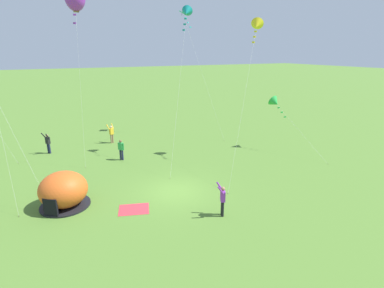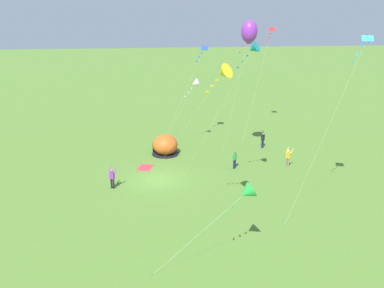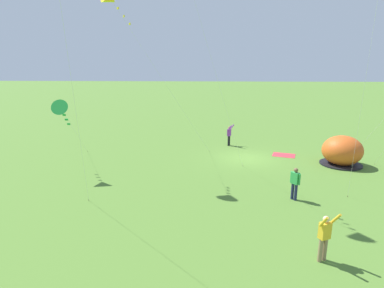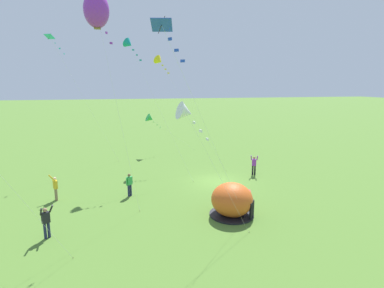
{
  "view_description": "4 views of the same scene",
  "coord_description": "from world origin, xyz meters",
  "px_view_note": "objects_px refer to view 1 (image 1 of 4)",
  "views": [
    {
      "loc": [
        -6.86,
        -16.11,
        8.69
      ],
      "look_at": [
        1.97,
        1.54,
        2.5
      ],
      "focal_mm": 28.0,
      "sensor_mm": 36.0,
      "label": 1
    },
    {
      "loc": [
        30.36,
        -1.28,
        13.65
      ],
      "look_at": [
        -0.8,
        3.17,
        2.94
      ],
      "focal_mm": 35.0,
      "sensor_mm": 36.0,
      "label": 2
    },
    {
      "loc": [
        2.62,
        22.05,
        6.57
      ],
      "look_at": [
        3.89,
        3.76,
        1.98
      ],
      "focal_mm": 28.0,
      "sensor_mm": 36.0,
      "label": 3
    },
    {
      "loc": [
        -23.19,
        7.63,
        8.16
      ],
      "look_at": [
        -1.08,
        2.48,
        3.61
      ],
      "focal_mm": 28.0,
      "sensor_mm": 36.0,
      "label": 4
    }
  ],
  "objects_px": {
    "person_watching_sky": "(121,149)",
    "kite_cyan": "(185,18)",
    "person_near_tent": "(222,199)",
    "popup_tent": "(63,190)",
    "kite_green": "(275,102)",
    "person_arms_raised": "(48,142)",
    "person_with_toddler": "(112,133)",
    "kite_teal": "(187,12)",
    "kite_yellow": "(257,25)"
  },
  "relations": [
    {
      "from": "kite_yellow",
      "to": "person_near_tent",
      "type": "bearing_deg",
      "value": -134.81
    },
    {
      "from": "person_arms_raised",
      "to": "kite_cyan",
      "type": "relative_size",
      "value": 0.15
    },
    {
      "from": "person_watching_sky",
      "to": "kite_teal",
      "type": "height_order",
      "value": "kite_teal"
    },
    {
      "from": "person_watching_sky",
      "to": "person_with_toddler",
      "type": "distance_m",
      "value": 5.16
    },
    {
      "from": "person_arms_raised",
      "to": "person_with_toddler",
      "type": "xyz_separation_m",
      "value": [
        5.66,
        0.65,
        0.0
      ]
    },
    {
      "from": "person_watching_sky",
      "to": "kite_yellow",
      "type": "height_order",
      "value": "kite_yellow"
    },
    {
      "from": "popup_tent",
      "to": "kite_teal",
      "type": "relative_size",
      "value": 0.23
    },
    {
      "from": "person_arms_raised",
      "to": "kite_green",
      "type": "relative_size",
      "value": 0.31
    },
    {
      "from": "kite_cyan",
      "to": "person_with_toddler",
      "type": "bearing_deg",
      "value": -174.38
    },
    {
      "from": "popup_tent",
      "to": "person_near_tent",
      "type": "height_order",
      "value": "popup_tent"
    },
    {
      "from": "person_with_toddler",
      "to": "kite_cyan",
      "type": "bearing_deg",
      "value": 5.62
    },
    {
      "from": "kite_cyan",
      "to": "kite_green",
      "type": "xyz_separation_m",
      "value": [
        4.75,
        -8.83,
        -7.54
      ]
    },
    {
      "from": "person_watching_sky",
      "to": "kite_teal",
      "type": "xyz_separation_m",
      "value": [
        5.78,
        -0.55,
        10.56
      ]
    },
    {
      "from": "person_arms_raised",
      "to": "kite_green",
      "type": "height_order",
      "value": "kite_green"
    },
    {
      "from": "popup_tent",
      "to": "person_arms_raised",
      "type": "xyz_separation_m",
      "value": [
        -0.47,
        10.7,
        0.0
      ]
    },
    {
      "from": "popup_tent",
      "to": "person_watching_sky",
      "type": "height_order",
      "value": "popup_tent"
    },
    {
      "from": "popup_tent",
      "to": "kite_cyan",
      "type": "relative_size",
      "value": 0.22
    },
    {
      "from": "popup_tent",
      "to": "kite_teal",
      "type": "bearing_deg",
      "value": 28.0
    },
    {
      "from": "person_near_tent",
      "to": "kite_cyan",
      "type": "relative_size",
      "value": 0.15
    },
    {
      "from": "kite_teal",
      "to": "person_near_tent",
      "type": "bearing_deg",
      "value": -105.76
    },
    {
      "from": "person_with_toddler",
      "to": "kite_yellow",
      "type": "bearing_deg",
      "value": -41.67
    },
    {
      "from": "person_arms_raised",
      "to": "kite_cyan",
      "type": "bearing_deg",
      "value": 5.99
    },
    {
      "from": "person_watching_sky",
      "to": "kite_green",
      "type": "relative_size",
      "value": 0.28
    },
    {
      "from": "popup_tent",
      "to": "kite_teal",
      "type": "height_order",
      "value": "kite_teal"
    },
    {
      "from": "person_watching_sky",
      "to": "person_near_tent",
      "type": "relative_size",
      "value": 0.91
    },
    {
      "from": "person_watching_sky",
      "to": "kite_cyan",
      "type": "bearing_deg",
      "value": 34.48
    },
    {
      "from": "person_watching_sky",
      "to": "kite_cyan",
      "type": "xyz_separation_m",
      "value": [
        8.7,
        5.97,
        10.79
      ]
    },
    {
      "from": "kite_teal",
      "to": "kite_yellow",
      "type": "xyz_separation_m",
      "value": [
        4.46,
        -3.12,
        -1.01
      ]
    },
    {
      "from": "person_arms_raised",
      "to": "kite_yellow",
      "type": "height_order",
      "value": "kite_yellow"
    },
    {
      "from": "person_arms_raised",
      "to": "kite_yellow",
      "type": "relative_size",
      "value": 0.17
    },
    {
      "from": "popup_tent",
      "to": "kite_green",
      "type": "relative_size",
      "value": 0.46
    },
    {
      "from": "person_near_tent",
      "to": "kite_cyan",
      "type": "xyz_separation_m",
      "value": [
        5.92,
        17.16,
        10.76
      ]
    },
    {
      "from": "person_with_toddler",
      "to": "kite_teal",
      "type": "bearing_deg",
      "value": -46.3
    },
    {
      "from": "person_with_toddler",
      "to": "person_arms_raised",
      "type": "bearing_deg",
      "value": -173.46
    },
    {
      "from": "person_near_tent",
      "to": "person_watching_sky",
      "type": "bearing_deg",
      "value": 103.94
    },
    {
      "from": "person_near_tent",
      "to": "kite_green",
      "type": "bearing_deg",
      "value": 37.94
    },
    {
      "from": "popup_tent",
      "to": "person_with_toddler",
      "type": "distance_m",
      "value": 12.48
    },
    {
      "from": "kite_yellow",
      "to": "person_arms_raised",
      "type": "bearing_deg",
      "value": 152.3
    },
    {
      "from": "person_arms_raised",
      "to": "person_with_toddler",
      "type": "height_order",
      "value": "same"
    },
    {
      "from": "person_with_toddler",
      "to": "popup_tent",
      "type": "bearing_deg",
      "value": -114.56
    },
    {
      "from": "person_watching_sky",
      "to": "person_near_tent",
      "type": "height_order",
      "value": "person_near_tent"
    },
    {
      "from": "person_with_toddler",
      "to": "kite_yellow",
      "type": "distance_m",
      "value": 16.32
    },
    {
      "from": "person_with_toddler",
      "to": "person_near_tent",
      "type": "xyz_separation_m",
      "value": [
        2.44,
        -16.33,
        0.0
      ]
    },
    {
      "from": "popup_tent",
      "to": "person_arms_raised",
      "type": "distance_m",
      "value": 10.71
    },
    {
      "from": "kite_yellow",
      "to": "kite_teal",
      "type": "bearing_deg",
      "value": 145.04
    },
    {
      "from": "kite_yellow",
      "to": "person_watching_sky",
      "type": "bearing_deg",
      "value": 160.3
    },
    {
      "from": "kite_cyan",
      "to": "kite_green",
      "type": "relative_size",
      "value": 2.05
    },
    {
      "from": "person_arms_raised",
      "to": "kite_green",
      "type": "xyz_separation_m",
      "value": [
        18.78,
        -7.36,
        3.21
      ]
    },
    {
      "from": "popup_tent",
      "to": "kite_yellow",
      "type": "bearing_deg",
      "value": 9.52
    },
    {
      "from": "person_near_tent",
      "to": "person_with_toddler",
      "type": "bearing_deg",
      "value": 98.5
    }
  ]
}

